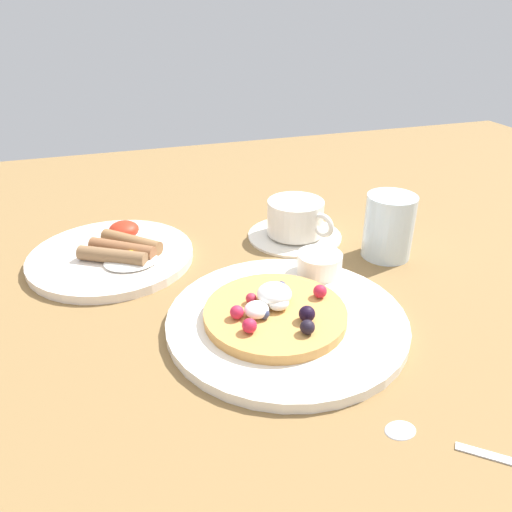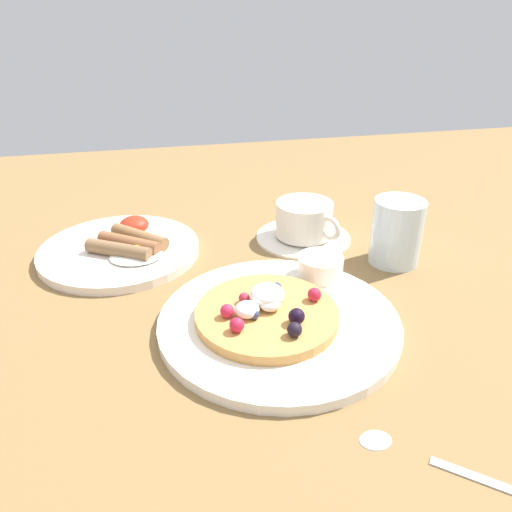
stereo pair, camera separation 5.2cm
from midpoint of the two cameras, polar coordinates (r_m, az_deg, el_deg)
ground_plane at (r=0.64m, az=-6.84°, el=-5.41°), size 2.01×1.37×0.03m
pancake_plate at (r=0.57m, az=0.90°, el=-7.54°), size 0.27×0.27×0.01m
pancake_with_berries at (r=0.55m, az=-0.49°, el=-6.50°), size 0.16×0.16×0.04m
syrup_ramekin at (r=0.64m, az=5.04°, el=-0.88°), size 0.06×0.06×0.03m
breakfast_plate at (r=0.73m, az=-18.33°, el=-0.12°), size 0.23×0.23×0.01m
fried_breakfast at (r=0.72m, az=-17.03°, el=1.09°), size 0.12×0.14×0.03m
coffee_saucer at (r=0.77m, az=2.55°, el=2.44°), size 0.14×0.14×0.01m
coffee_cup at (r=0.75m, az=2.67°, el=4.52°), size 0.09×0.11×0.05m
teaspoon at (r=0.46m, az=17.37°, el=-19.75°), size 0.12×0.10×0.01m
water_glass at (r=0.71m, az=13.09°, el=3.31°), size 0.07×0.07×0.09m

